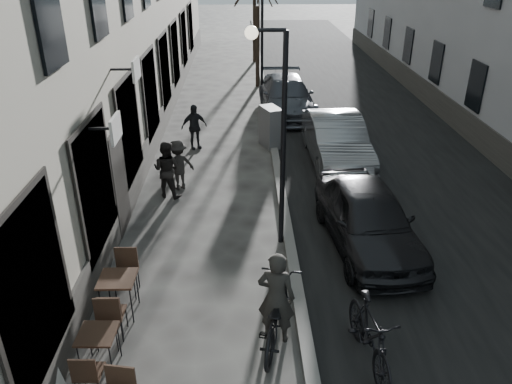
{
  "coord_description": "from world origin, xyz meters",
  "views": [
    {
      "loc": [
        -0.91,
        -4.4,
        6.54
      ],
      "look_at": [
        -0.63,
        5.13,
        1.8
      ],
      "focal_mm": 35.0,
      "sensor_mm": 36.0,
      "label": 1
    }
  ],
  "objects_px": {
    "pedestrian_near": "(167,169)",
    "pedestrian_far": "(194,127)",
    "bistro_set_b": "(99,347)",
    "utility_cabinet": "(271,127)",
    "car_near": "(368,218)",
    "streetlamp_far": "(258,32)",
    "car_far": "(287,96)",
    "bicycle": "(276,313)",
    "streetlamp_near": "(276,118)",
    "sign_board": "(46,382)",
    "bistro_set_c": "(119,292)",
    "pedestrian_mid": "(178,165)",
    "car_mid": "(336,140)",
    "moped": "(370,335)"
  },
  "relations": [
    {
      "from": "pedestrian_near",
      "to": "pedestrian_far",
      "type": "xyz_separation_m",
      "value": [
        0.46,
        3.77,
        -0.03
      ]
    },
    {
      "from": "bistro_set_b",
      "to": "utility_cabinet",
      "type": "height_order",
      "value": "utility_cabinet"
    },
    {
      "from": "pedestrian_near",
      "to": "car_near",
      "type": "height_order",
      "value": "pedestrian_near"
    },
    {
      "from": "streetlamp_far",
      "to": "car_far",
      "type": "relative_size",
      "value": 0.98
    },
    {
      "from": "bistro_set_b",
      "to": "bicycle",
      "type": "distance_m",
      "value": 3.09
    },
    {
      "from": "pedestrian_near",
      "to": "car_far",
      "type": "bearing_deg",
      "value": -97.97
    },
    {
      "from": "streetlamp_near",
      "to": "streetlamp_far",
      "type": "distance_m",
      "value": 12.0
    },
    {
      "from": "utility_cabinet",
      "to": "pedestrian_far",
      "type": "xyz_separation_m",
      "value": [
        -2.7,
        -0.13,
        0.08
      ]
    },
    {
      "from": "car_near",
      "to": "streetlamp_near",
      "type": "bearing_deg",
      "value": 169.07
    },
    {
      "from": "sign_board",
      "to": "streetlamp_near",
      "type": "bearing_deg",
      "value": 60.76
    },
    {
      "from": "bistro_set_c",
      "to": "pedestrian_near",
      "type": "bearing_deg",
      "value": 87.21
    },
    {
      "from": "sign_board",
      "to": "car_far",
      "type": "distance_m",
      "value": 15.89
    },
    {
      "from": "streetlamp_far",
      "to": "bistro_set_b",
      "type": "bearing_deg",
      "value": -101.34
    },
    {
      "from": "utility_cabinet",
      "to": "bicycle",
      "type": "relative_size",
      "value": 0.66
    },
    {
      "from": "pedestrian_mid",
      "to": "pedestrian_far",
      "type": "distance_m",
      "value": 3.3
    },
    {
      "from": "bicycle",
      "to": "pedestrian_near",
      "type": "bearing_deg",
      "value": -52.19
    },
    {
      "from": "streetlamp_near",
      "to": "pedestrian_far",
      "type": "height_order",
      "value": "streetlamp_near"
    },
    {
      "from": "pedestrian_mid",
      "to": "pedestrian_far",
      "type": "height_order",
      "value": "pedestrian_far"
    },
    {
      "from": "pedestrian_mid",
      "to": "car_far",
      "type": "distance_m",
      "value": 8.25
    },
    {
      "from": "bistro_set_c",
      "to": "car_mid",
      "type": "xyz_separation_m",
      "value": [
        5.51,
        7.46,
        0.27
      ]
    },
    {
      "from": "streetlamp_near",
      "to": "sign_board",
      "type": "bearing_deg",
      "value": -129.31
    },
    {
      "from": "car_far",
      "to": "bistro_set_c",
      "type": "bearing_deg",
      "value": -111.01
    },
    {
      "from": "streetlamp_near",
      "to": "pedestrian_far",
      "type": "bearing_deg",
      "value": 110.93
    },
    {
      "from": "pedestrian_mid",
      "to": "car_far",
      "type": "xyz_separation_m",
      "value": [
        3.79,
        7.33,
        -0.01
      ]
    },
    {
      "from": "moped",
      "to": "bicycle",
      "type": "bearing_deg",
      "value": 150.47
    },
    {
      "from": "utility_cabinet",
      "to": "pedestrian_mid",
      "type": "relative_size",
      "value": 0.95
    },
    {
      "from": "bistro_set_b",
      "to": "car_mid",
      "type": "xyz_separation_m",
      "value": [
        5.54,
        8.87,
        0.32
      ]
    },
    {
      "from": "car_far",
      "to": "moped",
      "type": "height_order",
      "value": "car_far"
    },
    {
      "from": "sign_board",
      "to": "utility_cabinet",
      "type": "bearing_deg",
      "value": 79.86
    },
    {
      "from": "bistro_set_b",
      "to": "pedestrian_mid",
      "type": "bearing_deg",
      "value": 87.23
    },
    {
      "from": "streetlamp_far",
      "to": "bicycle",
      "type": "distance_m",
      "value": 15.56
    },
    {
      "from": "bistro_set_c",
      "to": "sign_board",
      "type": "height_order",
      "value": "sign_board"
    },
    {
      "from": "bistro_set_c",
      "to": "car_mid",
      "type": "relative_size",
      "value": 0.35
    },
    {
      "from": "sign_board",
      "to": "pedestrian_near",
      "type": "distance_m",
      "value": 7.35
    },
    {
      "from": "pedestrian_far",
      "to": "car_mid",
      "type": "distance_m",
      "value": 4.99
    },
    {
      "from": "pedestrian_far",
      "to": "car_mid",
      "type": "height_order",
      "value": "pedestrian_far"
    },
    {
      "from": "sign_board",
      "to": "pedestrian_far",
      "type": "relative_size",
      "value": 0.69
    },
    {
      "from": "car_mid",
      "to": "streetlamp_far",
      "type": "bearing_deg",
      "value": 106.67
    },
    {
      "from": "streetlamp_near",
      "to": "car_near",
      "type": "relative_size",
      "value": 1.13
    },
    {
      "from": "car_mid",
      "to": "car_far",
      "type": "xyz_separation_m",
      "value": [
        -1.17,
        5.48,
        -0.03
      ]
    },
    {
      "from": "car_far",
      "to": "streetlamp_near",
      "type": "bearing_deg",
      "value": -98.9
    },
    {
      "from": "bicycle",
      "to": "car_mid",
      "type": "xyz_separation_m",
      "value": [
        2.52,
        8.24,
        0.22
      ]
    },
    {
      "from": "car_far",
      "to": "moped",
      "type": "relative_size",
      "value": 2.51
    },
    {
      "from": "pedestrian_near",
      "to": "car_near",
      "type": "bearing_deg",
      "value": 170.69
    },
    {
      "from": "pedestrian_mid",
      "to": "moped",
      "type": "height_order",
      "value": "pedestrian_mid"
    },
    {
      "from": "bistro_set_c",
      "to": "utility_cabinet",
      "type": "xyz_separation_m",
      "value": [
        3.44,
        9.04,
        0.21
      ]
    },
    {
      "from": "bistro_set_b",
      "to": "pedestrian_near",
      "type": "relative_size",
      "value": 0.92
    },
    {
      "from": "streetlamp_far",
      "to": "car_mid",
      "type": "height_order",
      "value": "streetlamp_far"
    },
    {
      "from": "streetlamp_near",
      "to": "car_far",
      "type": "distance_m",
      "value": 10.73
    },
    {
      "from": "pedestrian_near",
      "to": "car_near",
      "type": "distance_m",
      "value": 5.81
    }
  ]
}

